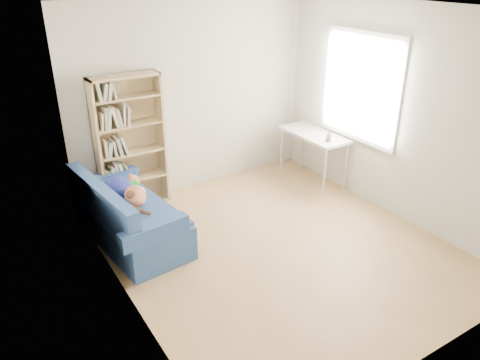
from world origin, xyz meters
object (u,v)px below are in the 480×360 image
pen_cup (328,137)px  desk (314,139)px  sofa (128,217)px  bookshelf (131,148)px

pen_cup → desk: bearing=82.3°
sofa → pen_cup: (2.82, -0.21, 0.50)m
desk → sofa: bearing=-177.4°
bookshelf → pen_cup: 2.64m
bookshelf → desk: (2.48, -0.68, -0.14)m
bookshelf → desk: bookshelf is taller
sofa → pen_cup: pen_cup is taller
desk → pen_cup: pen_cup is taller
sofa → pen_cup: size_ratio=11.60×
desk → pen_cup: size_ratio=7.37×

